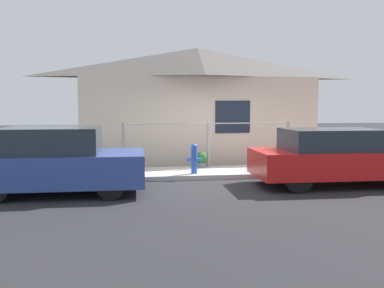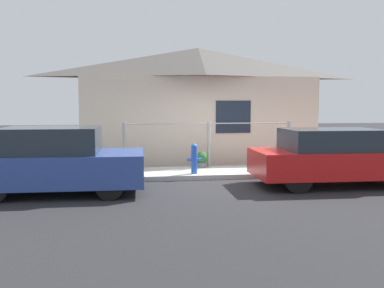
{
  "view_description": "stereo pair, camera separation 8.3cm",
  "coord_description": "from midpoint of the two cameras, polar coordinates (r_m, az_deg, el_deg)",
  "views": [
    {
      "loc": [
        -2.28,
        -10.55,
        1.93
      ],
      "look_at": [
        -0.66,
        0.3,
        0.9
      ],
      "focal_mm": 40.0,
      "sensor_mm": 36.0,
      "label": 1
    },
    {
      "loc": [
        -2.2,
        -10.56,
        1.93
      ],
      "look_at": [
        -0.66,
        0.3,
        0.9
      ],
      "focal_mm": 40.0,
      "sensor_mm": 36.0,
      "label": 2
    }
  ],
  "objects": [
    {
      "name": "ground_plane",
      "position": [
        10.96,
        3.86,
        -4.79
      ],
      "size": [
        60.0,
        60.0,
        0.0
      ],
      "primitive_type": "plane",
      "color": "#262628"
    },
    {
      "name": "sidewalk",
      "position": [
        11.74,
        3.03,
        -3.8
      ],
      "size": [
        24.0,
        1.63,
        0.12
      ],
      "color": "#B2AFA8",
      "rests_on": "ground_plane"
    },
    {
      "name": "house",
      "position": [
        14.14,
        1.08,
        9.81
      ],
      "size": [
        7.86,
        2.23,
        3.76
      ],
      "color": "beige",
      "rests_on": "ground_plane"
    },
    {
      "name": "fence",
      "position": [
        12.29,
        2.45,
        0.24
      ],
      "size": [
        4.9,
        0.1,
        1.3
      ],
      "color": "#999993",
      "rests_on": "sidewalk"
    },
    {
      "name": "car_left",
      "position": [
        9.63,
        -17.29,
        -2.19
      ],
      "size": [
        3.64,
        1.85,
        1.44
      ],
      "rotation": [
        0.0,
        0.0,
        -0.02
      ],
      "color": "#2D4793",
      "rests_on": "ground_plane"
    },
    {
      "name": "car_right",
      "position": [
        10.65,
        18.74,
        -1.66
      ],
      "size": [
        3.95,
        1.72,
        1.35
      ],
      "rotation": [
        0.0,
        0.0,
        -0.02
      ],
      "color": "red",
      "rests_on": "ground_plane"
    },
    {
      "name": "fire_hydrant",
      "position": [
        11.1,
        0.52,
        -1.87
      ],
      "size": [
        0.38,
        0.17,
        0.78
      ],
      "color": "blue",
      "rests_on": "sidewalk"
    },
    {
      "name": "potted_plant_near_hydrant",
      "position": [
        12.17,
        1.45,
        -2.08
      ],
      "size": [
        0.35,
        0.35,
        0.45
      ],
      "color": "slate",
      "rests_on": "sidewalk"
    },
    {
      "name": "potted_plant_by_fence",
      "position": [
        11.63,
        -14.28,
        -1.74
      ],
      "size": [
        0.58,
        0.58,
        0.72
      ],
      "color": "brown",
      "rests_on": "sidewalk"
    }
  ]
}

